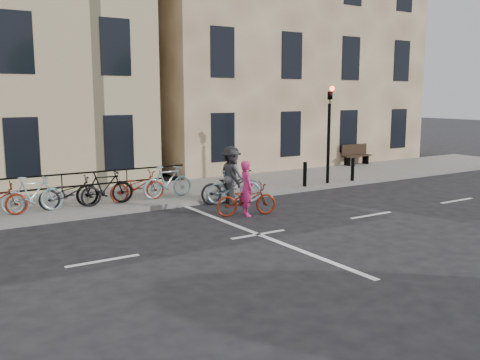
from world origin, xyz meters
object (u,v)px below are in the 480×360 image
cyclist_dark (231,181)px  cyclist_grey (234,182)px  traffic_light (329,122)px  cyclist_pink (246,197)px  bench (355,154)px

cyclist_dark → cyclist_grey: bearing=-162.4°
traffic_light → cyclist_pink: bearing=-155.6°
cyclist_pink → cyclist_dark: 1.90m
cyclist_pink → cyclist_grey: bearing=-4.9°
traffic_light → bench: traffic_light is taller
bench → traffic_light: bearing=-144.8°
cyclist_grey → bench: bearing=-49.3°
traffic_light → cyclist_dark: (-4.69, -0.59, -1.73)m
cyclist_pink → cyclist_grey: (0.60, 1.67, 0.15)m
traffic_light → bench: bearing=35.2°
bench → cyclist_grey: 10.32m
bench → cyclist_pink: size_ratio=0.84×
cyclist_grey → cyclist_pink: bearing=177.4°
traffic_light → bench: 6.14m
traffic_light → cyclist_grey: 5.04m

